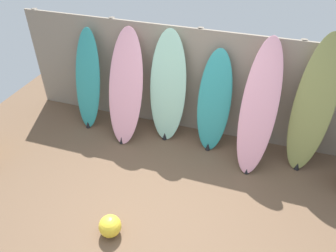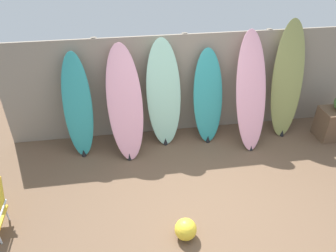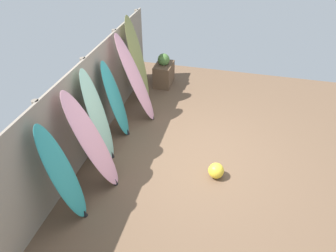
{
  "view_description": "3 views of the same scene",
  "coord_description": "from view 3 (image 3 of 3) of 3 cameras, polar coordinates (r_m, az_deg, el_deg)",
  "views": [
    {
      "loc": [
        1.02,
        -2.56,
        3.5
      ],
      "look_at": [
        -0.08,
        0.77,
        0.89
      ],
      "focal_mm": 35.0,
      "sensor_mm": 36.0,
      "label": 1
    },
    {
      "loc": [
        -1.05,
        -3.06,
        3.44
      ],
      "look_at": [
        -0.45,
        0.88,
        0.81
      ],
      "focal_mm": 35.0,
      "sensor_mm": 36.0,
      "label": 2
    },
    {
      "loc": [
        -4.69,
        -0.65,
        4.11
      ],
      "look_at": [
        -0.35,
        0.45,
        0.89
      ],
      "focal_mm": 35.0,
      "sensor_mm": 36.0,
      "label": 3
    }
  ],
  "objects": [
    {
      "name": "planter_box",
      "position": [
        8.49,
        -0.74,
        9.37
      ],
      "size": [
        0.63,
        0.42,
        0.84
      ],
      "color": "brown",
      "rests_on": "ground"
    },
    {
      "name": "surfboard_teal_3",
      "position": [
        6.47,
        -9.09,
        4.44
      ],
      "size": [
        0.52,
        0.47,
        1.61
      ],
      "color": "teal",
      "rests_on": "ground"
    },
    {
      "name": "surfboard_olive_5",
      "position": [
        7.51,
        -5.27,
        11.12
      ],
      "size": [
        0.59,
        0.54,
        2.02
      ],
      "color": "olive",
      "rests_on": "ground"
    },
    {
      "name": "surfboard_seafoam_2",
      "position": [
        5.86,
        -12.05,
        1.54
      ],
      "size": [
        0.61,
        0.46,
        1.82
      ],
      "color": "#9ED6BC",
      "rests_on": "ground"
    },
    {
      "name": "ground",
      "position": [
        6.27,
        4.75,
        -5.38
      ],
      "size": [
        7.68,
        7.68,
        0.0
      ],
      "primitive_type": "plane",
      "color": "brown"
    },
    {
      "name": "beach_ball",
      "position": [
        5.83,
        8.37,
        -7.7
      ],
      "size": [
        0.28,
        0.28,
        0.28
      ],
      "primitive_type": "sphere",
      "color": "yellow",
      "rests_on": "ground"
    },
    {
      "name": "surfboard_pink_1",
      "position": [
        5.33,
        -13.09,
        -2.65
      ],
      "size": [
        0.62,
        0.79,
        1.78
      ],
      "color": "pink",
      "rests_on": "ground"
    },
    {
      "name": "surfboard_pink_4",
      "position": [
        6.88,
        -5.64,
        8.1
      ],
      "size": [
        0.53,
        0.81,
        1.9
      ],
      "color": "pink",
      "rests_on": "ground"
    },
    {
      "name": "fence_back",
      "position": [
        6.27,
        -13.2,
        3.91
      ],
      "size": [
        6.08,
        0.11,
        1.8
      ],
      "color": "gray",
      "rests_on": "ground"
    },
    {
      "name": "surfboard_teal_0",
      "position": [
        4.93,
        -17.89,
        -8.06
      ],
      "size": [
        0.46,
        0.53,
        1.69
      ],
      "color": "teal",
      "rests_on": "ground"
    }
  ]
}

